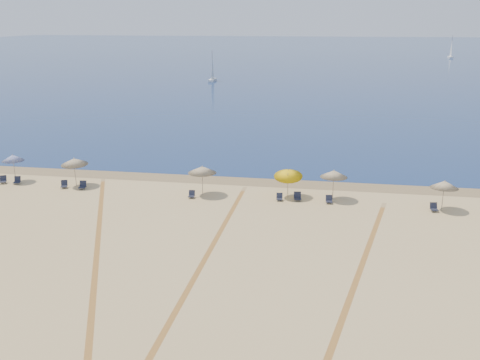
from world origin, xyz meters
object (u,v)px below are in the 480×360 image
object	(u,v)px
umbrella_5	(444,184)
chair_3	(83,185)
chair_4	(192,195)
chair_7	(329,200)
umbrella_0	(13,158)
chair_8	(434,208)
chair_5	(279,197)
umbrella_3	(288,173)
chair_1	(17,181)
umbrella_2	(202,170)
umbrella_4	(334,174)
sailboat_0	(212,72)
umbrella_1	(74,162)
chair_2	(64,185)
sailboat_1	(451,51)
chair_6	(297,197)
chair_0	(3,180)

from	to	relation	value
umbrella_5	chair_3	size ratio (longest dim) A/B	3.26
chair_4	chair_7	distance (m)	11.10
umbrella_0	chair_8	xyz separation A→B (m)	(35.68, -1.81, -1.91)
umbrella_0	chair_5	size ratio (longest dim) A/B	4.12
umbrella_0	umbrella_5	bearing A→B (deg)	-2.25
umbrella_3	chair_3	bearing A→B (deg)	-177.76
umbrella_5	chair_1	xyz separation A→B (m)	(-35.84, 0.86, -1.75)
umbrella_3	chair_8	size ratio (longest dim) A/B	3.68
umbrella_0	chair_5	xyz separation A→B (m)	(23.87, -1.25, -1.94)
umbrella_2	umbrella_3	world-z (taller)	umbrella_3
umbrella_4	sailboat_0	distance (m)	85.46
umbrella_1	umbrella_4	world-z (taller)	umbrella_1
umbrella_5	chair_4	distance (m)	19.69
chair_1	chair_4	distance (m)	16.27
umbrella_1	chair_1	distance (m)	5.80
chair_3	chair_7	bearing A→B (deg)	-6.77
umbrella_4	chair_5	bearing A→B (deg)	-167.92
chair_5	chair_3	bearing A→B (deg)	174.26
chair_4	chair_7	world-z (taller)	chair_7
umbrella_3	umbrella_5	size ratio (longest dim) A/B	1.09
umbrella_4	sailboat_0	bearing A→B (deg)	108.79
umbrella_2	chair_1	distance (m)	17.04
umbrella_5	chair_2	world-z (taller)	umbrella_5
sailboat_0	chair_7	bearing A→B (deg)	-73.02
umbrella_5	chair_3	world-z (taller)	umbrella_5
sailboat_1	chair_1	bearing A→B (deg)	-108.98
chair_5	chair_8	xyz separation A→B (m)	(11.82, -0.56, 0.02)
umbrella_1	chair_5	size ratio (longest dim) A/B	4.16
chair_6	sailboat_1	size ratio (longest dim) A/B	0.09
umbrella_4	chair_7	world-z (taller)	umbrella_4
chair_2	chair_7	bearing A→B (deg)	-19.77
umbrella_2	chair_7	world-z (taller)	umbrella_2
chair_7	sailboat_0	size ratio (longest dim) A/B	0.09
umbrella_0	chair_1	xyz separation A→B (m)	(0.50, -0.57, -1.91)
umbrella_4	chair_0	distance (m)	28.98
umbrella_0	sailboat_1	size ratio (longest dim) A/B	0.31
chair_1	umbrella_3	bearing A→B (deg)	-11.47
umbrella_5	umbrella_3	bearing A→B (deg)	174.72
umbrella_2	chair_6	bearing A→B (deg)	-1.22
umbrella_1	chair_1	size ratio (longest dim) A/B	3.49
umbrella_3	chair_0	size ratio (longest dim) A/B	3.14
chair_0	chair_7	world-z (taller)	chair_0
chair_5	chair_8	bearing A→B (deg)	-7.70
chair_7	sailboat_1	bearing A→B (deg)	70.06
chair_2	chair_7	xyz separation A→B (m)	(22.63, -0.24, -0.01)
umbrella_1	umbrella_2	distance (m)	11.49
umbrella_1	chair_3	distance (m)	2.23
umbrella_1	chair_7	xyz separation A→B (m)	(21.85, -0.93, -1.93)
chair_0	sailboat_1	bearing A→B (deg)	43.54
sailboat_1	umbrella_2	bearing A→B (deg)	-103.91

